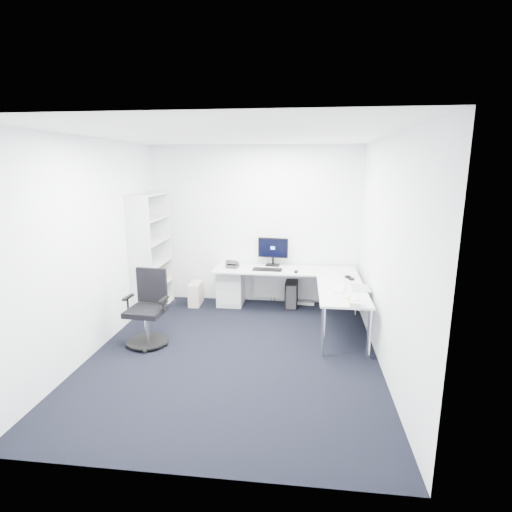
# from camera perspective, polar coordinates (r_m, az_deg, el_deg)

# --- Properties ---
(ground) EXTENTS (4.20, 4.20, 0.00)m
(ground) POSITION_cam_1_polar(r_m,az_deg,el_deg) (5.29, -3.04, -13.67)
(ground) COLOR black
(ceiling) EXTENTS (4.20, 4.20, 0.00)m
(ceiling) POSITION_cam_1_polar(r_m,az_deg,el_deg) (4.75, -3.44, 16.90)
(ceiling) COLOR white
(wall_back) EXTENTS (3.60, 0.02, 2.70)m
(wall_back) POSITION_cam_1_polar(r_m,az_deg,el_deg) (6.89, -0.21, 4.39)
(wall_back) COLOR white
(wall_back) RESTS_ON ground
(wall_front) EXTENTS (3.60, 0.02, 2.70)m
(wall_front) POSITION_cam_1_polar(r_m,az_deg,el_deg) (2.88, -10.51, -7.94)
(wall_front) COLOR white
(wall_front) RESTS_ON ground
(wall_left) EXTENTS (0.02, 4.20, 2.70)m
(wall_left) POSITION_cam_1_polar(r_m,az_deg,el_deg) (5.45, -22.22, 1.18)
(wall_left) COLOR white
(wall_left) RESTS_ON ground
(wall_right) EXTENTS (0.02, 4.20, 2.70)m
(wall_right) POSITION_cam_1_polar(r_m,az_deg,el_deg) (4.87, 18.12, 0.21)
(wall_right) COLOR white
(wall_right) RESTS_ON ground
(l_desk) EXTENTS (2.34, 1.31, 0.68)m
(l_desk) POSITION_cam_1_polar(r_m,az_deg,el_deg) (6.40, 3.95, -5.60)
(l_desk) COLOR silver
(l_desk) RESTS_ON ground
(drawer_pedestal) EXTENTS (0.43, 0.53, 0.66)m
(drawer_pedestal) POSITION_cam_1_polar(r_m,az_deg,el_deg) (6.95, -3.57, -4.20)
(drawer_pedestal) COLOR silver
(drawer_pedestal) RESTS_ON ground
(bookshelf) EXTENTS (0.38, 0.97, 1.93)m
(bookshelf) POSITION_cam_1_polar(r_m,az_deg,el_deg) (6.73, -14.76, 0.46)
(bookshelf) COLOR silver
(bookshelf) RESTS_ON ground
(task_chair) EXTENTS (0.60, 0.60, 1.01)m
(task_chair) POSITION_cam_1_polar(r_m,az_deg,el_deg) (5.52, -15.49, -7.32)
(task_chair) COLOR black
(task_chair) RESTS_ON ground
(black_pc_tower) EXTENTS (0.22, 0.46, 0.44)m
(black_pc_tower) POSITION_cam_1_polar(r_m,az_deg,el_deg) (6.88, 5.10, -5.34)
(black_pc_tower) COLOR black
(black_pc_tower) RESTS_ON ground
(beige_pc_tower) EXTENTS (0.20, 0.41, 0.39)m
(beige_pc_tower) POSITION_cam_1_polar(r_m,az_deg,el_deg) (7.01, -8.60, -5.34)
(beige_pc_tower) COLOR beige
(beige_pc_tower) RESTS_ON ground
(power_strip) EXTENTS (0.36, 0.09, 0.04)m
(power_strip) POSITION_cam_1_polar(r_m,az_deg,el_deg) (7.02, 6.84, -6.74)
(power_strip) COLOR silver
(power_strip) RESTS_ON ground
(monitor) EXTENTS (0.53, 0.23, 0.50)m
(monitor) POSITION_cam_1_polar(r_m,az_deg,el_deg) (6.79, 2.42, 0.66)
(monitor) COLOR black
(monitor) RESTS_ON l_desk
(black_keyboard) EXTENTS (0.48, 0.20, 0.02)m
(black_keyboard) POSITION_cam_1_polar(r_m,az_deg,el_deg) (6.54, 1.63, -1.94)
(black_keyboard) COLOR black
(black_keyboard) RESTS_ON l_desk
(mouse) EXTENTS (0.06, 0.09, 0.03)m
(mouse) POSITION_cam_1_polar(r_m,az_deg,el_deg) (6.43, 5.74, -2.23)
(mouse) COLOR black
(mouse) RESTS_ON l_desk
(desk_phone) EXTENTS (0.21, 0.21, 0.13)m
(desk_phone) POSITION_cam_1_polar(r_m,az_deg,el_deg) (6.70, -3.38, -1.11)
(desk_phone) COLOR #2A2A2C
(desk_phone) RESTS_ON l_desk
(laptop) EXTENTS (0.36, 0.35, 0.25)m
(laptop) POSITION_cam_1_polar(r_m,az_deg,el_deg) (5.72, 14.78, -3.35)
(laptop) COLOR silver
(laptop) RESTS_ON l_desk
(white_keyboard) EXTENTS (0.21, 0.49, 0.02)m
(white_keyboard) POSITION_cam_1_polar(r_m,az_deg,el_deg) (5.71, 11.82, -4.45)
(white_keyboard) COLOR silver
(white_keyboard) RESTS_ON l_desk
(headphones) EXTENTS (0.18, 0.23, 0.05)m
(headphones) POSITION_cam_1_polar(r_m,az_deg,el_deg) (6.21, 13.23, -2.95)
(headphones) COLOR black
(headphones) RESTS_ON l_desk
(orange_fruit) EXTENTS (0.09, 0.09, 0.09)m
(orange_fruit) POSITION_cam_1_polar(r_m,az_deg,el_deg) (5.18, 13.46, -5.93)
(orange_fruit) COLOR orange
(orange_fruit) RESTS_ON l_desk
(tissue_box) EXTENTS (0.14, 0.25, 0.08)m
(tissue_box) POSITION_cam_1_polar(r_m,az_deg,el_deg) (5.02, 13.91, -6.58)
(tissue_box) COLOR silver
(tissue_box) RESTS_ON l_desk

